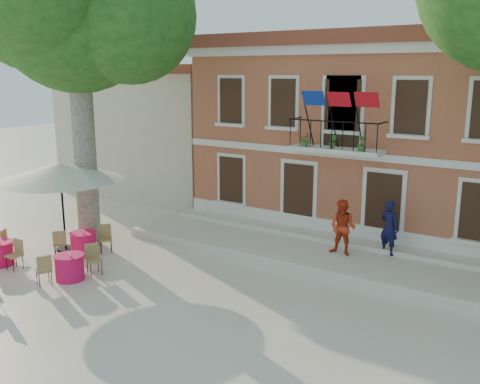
% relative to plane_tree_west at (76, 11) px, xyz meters
% --- Properties ---
extents(ground, '(90.00, 90.00, 0.00)m').
position_rel_plane_tree_west_xyz_m(ground, '(5.44, -1.11, -8.05)').
color(ground, beige).
rests_on(ground, ground).
extents(main_building, '(13.50, 9.59, 7.50)m').
position_rel_plane_tree_west_xyz_m(main_building, '(7.44, 8.88, -4.27)').
color(main_building, '#A1573A').
rests_on(main_building, ground).
extents(neighbor_west, '(9.40, 9.40, 6.40)m').
position_rel_plane_tree_west_xyz_m(neighbor_west, '(-4.06, 9.89, -4.83)').
color(neighbor_west, beige).
rests_on(neighbor_west, ground).
extents(terrace, '(14.00, 3.40, 0.30)m').
position_rel_plane_tree_west_xyz_m(terrace, '(7.44, 3.29, -7.90)').
color(terrace, silver).
rests_on(terrace, ground).
extents(plane_tree_west, '(5.57, 5.57, 10.94)m').
position_rel_plane_tree_west_xyz_m(plane_tree_west, '(0.00, 0.00, 0.00)').
color(plane_tree_west, '#A59E84').
rests_on(plane_tree_west, ground).
extents(patio_umbrella, '(4.17, 4.17, 3.10)m').
position_rel_plane_tree_west_xyz_m(patio_umbrella, '(-0.27, -0.87, -5.26)').
color(patio_umbrella, black).
rests_on(patio_umbrella, ground).
extents(pedestrian_navy, '(0.76, 0.61, 1.80)m').
position_rel_plane_tree_west_xyz_m(pedestrian_navy, '(9.55, 4.05, -6.84)').
color(pedestrian_navy, '#0F1034').
rests_on(pedestrian_navy, terrace).
extents(pedestrian_orange, '(0.89, 0.70, 1.82)m').
position_rel_plane_tree_west_xyz_m(pedestrian_orange, '(8.32, 3.20, -6.84)').
color(pedestrian_orange, red).
rests_on(pedestrian_orange, terrace).
extents(cafe_table_1, '(1.16, 1.93, 0.95)m').
position_rel_plane_tree_west_xyz_m(cafe_table_1, '(2.08, -2.61, -7.63)').
color(cafe_table_1, '#EC1659').
rests_on(cafe_table_1, ground).
extents(cafe_table_3, '(1.54, 1.75, 0.95)m').
position_rel_plane_tree_west_xyz_m(cafe_table_3, '(0.62, -0.84, -7.63)').
color(cafe_table_3, '#EC1659').
rests_on(cafe_table_3, ground).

